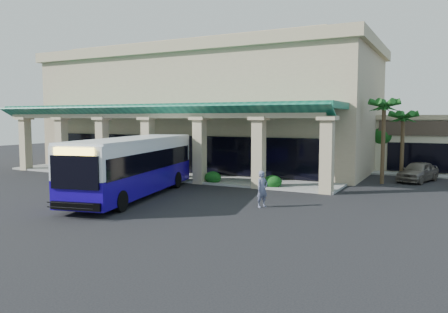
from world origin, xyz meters
The scene contains 10 objects.
ground centered at (0.00, 0.00, 0.00)m, with size 110.00×110.00×0.00m, color black.
main_building centered at (-8.00, 16.00, 5.67)m, with size 30.80×14.80×11.35m, color tan, non-canonical shape.
arcade centered at (-8.00, 6.80, 2.85)m, with size 30.00×6.20×5.70m, color #0F5C46, non-canonical shape.
palm_0 centered at (8.50, 11.00, 3.30)m, with size 2.40×2.40×6.60m, color #144B16, non-canonical shape.
palm_1 centered at (9.50, 14.00, 2.90)m, with size 2.40×2.40×5.80m, color #144B16, non-canonical shape.
palm_2 centered at (-22.50, 6.50, 3.10)m, with size 2.40×2.40×6.20m, color #144B16, non-canonical shape.
broadleaf_tree centered at (7.50, 19.00, 2.41)m, with size 2.60×2.60×4.81m, color #0F4211, non-canonical shape.
transit_bus centered at (-3.87, -1.00, 1.74)m, with size 2.89×12.43×3.47m, color #170591, non-canonical shape.
pedestrian centered at (4.06, -0.41, 0.95)m, with size 0.69×0.45×1.90m, color slate.
car_silver centered at (10.68, 13.34, 0.74)m, with size 1.75×4.35×1.48m, color slate.
Camera 1 is at (12.53, -21.25, 4.61)m, focal length 35.00 mm.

